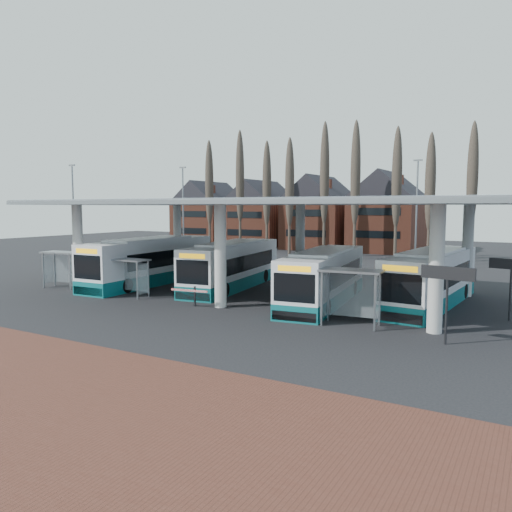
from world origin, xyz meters
The scene contains 17 objects.
ground centered at (0.00, 0.00, 0.00)m, with size 140.00×140.00×0.00m, color black.
station_canopy centered at (0.00, 8.00, 5.68)m, with size 32.00×16.00×6.34m.
poplar_row centered at (0.00, 33.00, 8.78)m, with size 45.10×1.10×14.50m.
townhouse_row centered at (-15.75, 44.00, 5.94)m, with size 36.80×10.30×12.25m.
lamp_post_a centered at (-18.00, 22.00, 5.34)m, with size 0.80×0.16×10.17m.
lamp_post_b centered at (6.00, 26.00, 5.34)m, with size 0.80×0.16×10.17m.
lamp_post_d centered at (-26.00, 14.00, 5.34)m, with size 0.80×0.16×10.17m.
bus_0 centered at (-9.63, 7.31, 1.66)m, with size 3.23×12.75×3.51m.
bus_1 centered at (-3.24, 8.94, 1.57)m, with size 4.24×12.26×3.34m.
bus_2 centered at (4.74, 6.80, 1.53)m, with size 3.97×11.93×3.25m.
bus_3 centered at (10.61, 9.25, 1.56)m, with size 3.44×12.06×3.31m.
shelter_0 centered at (-13.91, 2.75, 1.91)m, with size 3.01×1.83×2.62m.
shelter_1 centered at (-7.11, 2.57, 1.79)m, with size 2.66×1.34×2.47m.
shelter_2 centered at (8.13, 1.99, 2.04)m, with size 3.16×1.80×2.81m.
info_sign_0 centered at (12.79, 0.66, 2.81)m, with size 2.24×0.50×3.36m.
info_sign_1 centered at (14.89, 6.95, 2.70)m, with size 2.14×0.55×3.21m.
barrier centered at (-1.44, 1.50, 0.92)m, with size 2.36×0.78×1.18m.
Camera 1 is at (16.15, -21.46, 5.87)m, focal length 35.00 mm.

